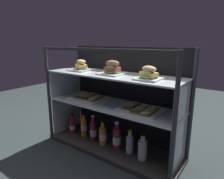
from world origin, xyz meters
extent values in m
cube|color=#283131|center=(0.00, 0.00, -0.01)|extent=(6.00, 6.00, 0.02)
cube|color=#33322F|center=(0.00, 0.00, 0.02)|extent=(1.25, 0.42, 0.04)
cylinder|color=#333338|center=(-0.61, -0.19, 0.46)|extent=(0.03, 0.03, 0.91)
cylinder|color=#333338|center=(0.61, -0.19, 0.46)|extent=(0.03, 0.03, 0.91)
cylinder|color=#333338|center=(-0.61, 0.19, 0.46)|extent=(0.03, 0.03, 0.91)
cylinder|color=#333338|center=(0.61, 0.19, 0.46)|extent=(0.03, 0.03, 0.91)
cube|color=#333338|center=(0.00, -0.19, 0.90)|extent=(1.23, 0.02, 0.02)
cube|color=black|center=(0.00, 0.21, 0.48)|extent=(1.20, 0.01, 0.88)
cube|color=silver|center=(-0.59, 0.00, 0.23)|extent=(0.01, 0.36, 0.38)
cube|color=silver|center=(0.59, 0.00, 0.23)|extent=(0.01, 0.36, 0.38)
cube|color=silver|center=(0.00, 0.00, 0.42)|extent=(1.21, 0.37, 0.01)
cube|color=silver|center=(-0.59, 0.00, 0.55)|extent=(0.01, 0.36, 0.25)
cube|color=silver|center=(0.59, 0.00, 0.55)|extent=(0.01, 0.36, 0.25)
cube|color=silver|center=(0.00, 0.00, 0.69)|extent=(1.21, 0.37, 0.01)
cube|color=white|center=(-0.35, -0.01, 0.70)|extent=(0.19, 0.19, 0.02)
ellipsoid|color=#97AF5D|center=(-0.35, -0.01, 0.72)|extent=(0.14, 0.12, 0.02)
cube|color=#D3B87A|center=(-0.35, -0.01, 0.73)|extent=(0.13, 0.12, 0.02)
cube|color=#F0C254|center=(-0.35, -0.01, 0.74)|extent=(0.14, 0.12, 0.02)
ellipsoid|color=#9EC567|center=(-0.35, -0.04, 0.76)|extent=(0.07, 0.06, 0.02)
ellipsoid|color=tan|center=(-0.35, -0.01, 0.77)|extent=(0.14, 0.12, 0.04)
cube|color=white|center=(0.01, -0.01, 0.70)|extent=(0.20, 0.20, 0.01)
ellipsoid|color=olive|center=(0.01, -0.01, 0.71)|extent=(0.14, 0.12, 0.02)
cube|color=#936F4E|center=(0.01, -0.01, 0.72)|extent=(0.12, 0.08, 0.02)
cube|color=#BB423D|center=(0.01, -0.01, 0.74)|extent=(0.13, 0.09, 0.02)
ellipsoid|color=#6EAF52|center=(0.01, -0.04, 0.76)|extent=(0.07, 0.03, 0.02)
ellipsoid|color=brown|center=(0.01, -0.01, 0.78)|extent=(0.13, 0.08, 0.06)
cube|color=white|center=(0.36, -0.05, 0.70)|extent=(0.18, 0.18, 0.01)
ellipsoid|color=#93C762|center=(0.36, -0.05, 0.71)|extent=(0.14, 0.12, 0.01)
cube|color=#E7BB84|center=(0.36, -0.05, 0.72)|extent=(0.13, 0.10, 0.02)
cube|color=#E3C047|center=(0.36, -0.05, 0.74)|extent=(0.14, 0.11, 0.02)
ellipsoid|color=#84C85C|center=(0.36, -0.08, 0.75)|extent=(0.08, 0.05, 0.02)
ellipsoid|color=tan|center=(0.36, -0.05, 0.77)|extent=(0.14, 0.11, 0.05)
cube|color=white|center=(-0.29, 0.01, 0.43)|extent=(0.34, 0.26, 0.01)
cube|color=brown|center=(-0.37, 0.02, 0.45)|extent=(0.08, 0.20, 0.01)
ellipsoid|color=#529C44|center=(-0.37, -0.04, 0.46)|extent=(0.08, 0.11, 0.03)
ellipsoid|color=#E1A386|center=(-0.37, 0.02, 0.46)|extent=(0.07, 0.16, 0.02)
cylinder|color=yellow|center=(-0.38, 0.05, 0.47)|extent=(0.05, 0.05, 0.01)
cube|color=brown|center=(-0.29, 0.03, 0.45)|extent=(0.08, 0.20, 0.01)
ellipsoid|color=#9DD15A|center=(-0.29, -0.03, 0.46)|extent=(0.10, 0.12, 0.03)
ellipsoid|color=#E3998F|center=(-0.29, 0.03, 0.46)|extent=(0.07, 0.16, 0.01)
cylinder|color=yellow|center=(-0.29, 0.04, 0.47)|extent=(0.04, 0.05, 0.03)
cube|color=brown|center=(-0.19, 0.01, 0.45)|extent=(0.08, 0.18, 0.01)
ellipsoid|color=#9FD556|center=(-0.19, -0.04, 0.46)|extent=(0.09, 0.10, 0.03)
ellipsoid|color=#EDA38D|center=(-0.19, 0.01, 0.46)|extent=(0.07, 0.14, 0.02)
cylinder|color=yellow|center=(-0.18, 0.02, 0.47)|extent=(0.06, 0.06, 0.02)
cube|color=white|center=(0.28, 0.00, 0.43)|extent=(0.34, 0.26, 0.01)
cube|color=brown|center=(0.19, 0.02, 0.45)|extent=(0.08, 0.18, 0.02)
ellipsoid|color=#709E41|center=(0.19, -0.04, 0.46)|extent=(0.09, 0.10, 0.04)
ellipsoid|color=#E19B8B|center=(0.19, 0.02, 0.46)|extent=(0.07, 0.15, 0.02)
cylinder|color=yellow|center=(0.20, 0.02, 0.47)|extent=(0.05, 0.05, 0.03)
cube|color=brown|center=(0.29, -0.03, 0.45)|extent=(0.08, 0.19, 0.01)
ellipsoid|color=#5F8B45|center=(0.29, -0.08, 0.46)|extent=(0.09, 0.11, 0.04)
ellipsoid|color=#F5A17F|center=(0.29, -0.03, 0.46)|extent=(0.07, 0.15, 0.01)
cylinder|color=#FEDF49|center=(0.28, -0.03, 0.47)|extent=(0.06, 0.06, 0.03)
cube|color=brown|center=(0.37, -0.02, 0.45)|extent=(0.08, 0.20, 0.01)
ellipsoid|color=#8BB86B|center=(0.37, -0.08, 0.46)|extent=(0.09, 0.11, 0.02)
ellipsoid|color=#F5A980|center=(0.37, -0.02, 0.46)|extent=(0.07, 0.16, 0.01)
cylinder|color=yellow|center=(0.37, -0.02, 0.47)|extent=(0.04, 0.05, 0.02)
cylinder|color=maroon|center=(-0.48, -0.03, 0.11)|extent=(0.06, 0.06, 0.15)
cylinder|color=white|center=(-0.48, -0.03, 0.10)|extent=(0.06, 0.06, 0.04)
cylinder|color=maroon|center=(-0.48, -0.03, 0.21)|extent=(0.03, 0.03, 0.05)
cylinder|color=black|center=(-0.48, -0.03, 0.23)|extent=(0.04, 0.04, 0.01)
cylinder|color=orange|center=(-0.33, -0.02, 0.12)|extent=(0.06, 0.06, 0.17)
cylinder|color=white|center=(-0.33, -0.02, 0.13)|extent=(0.06, 0.06, 0.05)
cylinder|color=orange|center=(-0.33, -0.02, 0.23)|extent=(0.03, 0.03, 0.05)
cylinder|color=black|center=(-0.33, -0.02, 0.26)|extent=(0.04, 0.04, 0.02)
cylinder|color=maroon|center=(-0.21, -0.02, 0.13)|extent=(0.06, 0.06, 0.18)
cylinder|color=white|center=(-0.21, -0.02, 0.11)|extent=(0.06, 0.06, 0.07)
cylinder|color=#932448|center=(-0.21, -0.02, 0.25)|extent=(0.03, 0.03, 0.05)
cylinder|color=white|center=(-0.21, -0.02, 0.28)|extent=(0.03, 0.03, 0.01)
cylinder|color=gold|center=(-0.07, -0.04, 0.12)|extent=(0.06, 0.06, 0.17)
cylinder|color=#F3DDD1|center=(-0.07, -0.04, 0.12)|extent=(0.07, 0.07, 0.06)
cylinder|color=gold|center=(-0.07, -0.04, 0.23)|extent=(0.03, 0.03, 0.05)
cylinder|color=black|center=(-0.07, -0.04, 0.26)|extent=(0.03, 0.03, 0.01)
cylinder|color=#9B2D39|center=(0.07, -0.03, 0.13)|extent=(0.07, 0.07, 0.19)
cylinder|color=silver|center=(0.07, -0.03, 0.12)|extent=(0.07, 0.07, 0.07)
cylinder|color=#901C48|center=(0.07, -0.03, 0.25)|extent=(0.03, 0.03, 0.05)
cylinder|color=silver|center=(0.07, -0.03, 0.28)|extent=(0.04, 0.04, 0.02)
cylinder|color=white|center=(0.20, -0.02, 0.11)|extent=(0.06, 0.06, 0.15)
cylinder|color=white|center=(0.20, -0.02, 0.10)|extent=(0.06, 0.06, 0.05)
cylinder|color=white|center=(0.20, -0.02, 0.21)|extent=(0.03, 0.03, 0.04)
cylinder|color=gold|center=(0.20, -0.02, 0.23)|extent=(0.03, 0.03, 0.01)
cylinder|color=white|center=(0.33, -0.04, 0.12)|extent=(0.07, 0.07, 0.16)
cylinder|color=#EAE9CC|center=(0.33, -0.04, 0.09)|extent=(0.07, 0.07, 0.06)
cylinder|color=white|center=(0.33, -0.04, 0.22)|extent=(0.03, 0.03, 0.05)
cylinder|color=black|center=(0.33, -0.04, 0.25)|extent=(0.04, 0.04, 0.01)
camera|label=1|loc=(0.96, -1.32, 0.96)|focal=31.61mm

